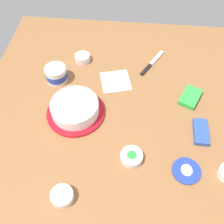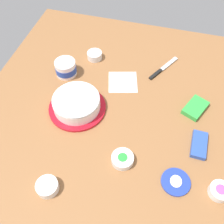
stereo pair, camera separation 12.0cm
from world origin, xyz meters
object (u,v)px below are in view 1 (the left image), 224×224
object	(u,v)px
frosting_tub	(56,74)
sprinkle_bowl_blue	(82,58)
spreading_knife	(150,65)
candy_box_lower	(201,132)
paper_napkin	(116,81)
frosted_cake	(75,109)
frosting_tub_lid	(186,171)
sprinkle_bowl_green	(132,157)
sprinkle_bowl_yellow	(62,196)
candy_box_upper	(190,97)

from	to	relation	value
frosting_tub	sprinkle_bowl_blue	xyz separation A→B (m)	(-0.16, 0.11, -0.02)
frosting_tub	spreading_knife	bearing A→B (deg)	107.58
spreading_knife	frosting_tub	bearing A→B (deg)	-72.42
candy_box_lower	paper_napkin	world-z (taller)	candy_box_lower
frosted_cake	frosting_tub_lid	distance (m)	0.57
frosting_tub	sprinkle_bowl_green	bearing A→B (deg)	44.29
sprinkle_bowl_yellow	candy_box_upper	distance (m)	0.77
sprinkle_bowl_green	candy_box_lower	world-z (taller)	sprinkle_bowl_green
sprinkle_bowl_yellow	candy_box_upper	xyz separation A→B (m)	(-0.55, 0.53, -0.01)
frosting_tub_lid	sprinkle_bowl_yellow	distance (m)	0.51
sprinkle_bowl_yellow	candy_box_lower	world-z (taller)	sprinkle_bowl_yellow
sprinkle_bowl_yellow	candy_box_upper	size ratio (longest dim) A/B	0.67
frosted_cake	sprinkle_bowl_green	size ratio (longest dim) A/B	2.93
frosted_cake	frosting_tub	xyz separation A→B (m)	(-0.22, -0.14, 0.00)
frosting_tub_lid	sprinkle_bowl_yellow	xyz separation A→B (m)	(0.16, -0.49, 0.02)
spreading_knife	candy_box_upper	xyz separation A→B (m)	(0.23, 0.20, 0.01)
frosted_cake	frosting_tub	size ratio (longest dim) A/B	2.48
candy_box_lower	frosted_cake	bearing A→B (deg)	-93.56
frosted_cake	candy_box_upper	bearing A→B (deg)	104.93
frosting_tub	sprinkle_bowl_yellow	xyz separation A→B (m)	(0.62, 0.16, -0.02)
sprinkle_bowl_blue	paper_napkin	bearing A→B (deg)	54.45
frosting_tub	candy_box_lower	distance (m)	0.78
frosted_cake	sprinkle_bowl_blue	bearing A→B (deg)	-175.79
sprinkle_bowl_blue	sprinkle_bowl_green	world-z (taller)	sprinkle_bowl_blue
frosted_cake	sprinkle_bowl_yellow	size ratio (longest dim) A/B	3.16
candy_box_lower	candy_box_upper	xyz separation A→B (m)	(-0.20, -0.03, 0.00)
sprinkle_bowl_blue	sprinkle_bowl_yellow	xyz separation A→B (m)	(0.78, 0.05, 0.00)
frosting_tub_lid	candy_box_lower	bearing A→B (deg)	157.94
frosted_cake	frosting_tub	bearing A→B (deg)	-147.48
frosted_cake	sprinkle_bowl_yellow	distance (m)	0.41
sprinkle_bowl_yellow	candy_box_lower	xyz separation A→B (m)	(-0.35, 0.57, -0.01)
spreading_knife	paper_napkin	world-z (taller)	spreading_knife
frosting_tub_lid	candy_box_upper	bearing A→B (deg)	173.11
candy_box_lower	candy_box_upper	size ratio (longest dim) A/B	1.02
frosting_tub_lid	sprinkle_bowl_blue	distance (m)	0.82
frosting_tub	frosting_tub_lid	bearing A→B (deg)	54.32
sprinkle_bowl_yellow	candy_box_lower	distance (m)	0.67
spreading_knife	sprinkle_bowl_yellow	distance (m)	0.85
candy_box_upper	frosted_cake	bearing A→B (deg)	-49.84
paper_napkin	frosting_tub_lid	bearing A→B (deg)	34.92
frosting_tub	spreading_knife	xyz separation A→B (m)	(-0.16, 0.50, -0.04)
frosting_tub	spreading_knife	world-z (taller)	frosting_tub
frosting_tub	frosted_cake	bearing A→B (deg)	32.52
frosting_tub	sprinkle_bowl_yellow	world-z (taller)	frosting_tub
frosting_tub_lid	frosted_cake	bearing A→B (deg)	-115.97
sprinkle_bowl_yellow	paper_napkin	distance (m)	0.66
sprinkle_bowl_blue	candy_box_upper	size ratio (longest dim) A/B	0.64
frosting_tub	sprinkle_bowl_green	distance (m)	0.60
frosting_tub_lid	sprinkle_bowl_yellow	bearing A→B (deg)	-72.14
candy_box_upper	frosting_tub_lid	bearing A→B (deg)	18.33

